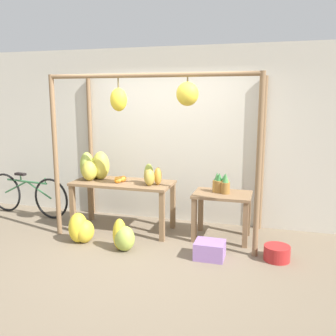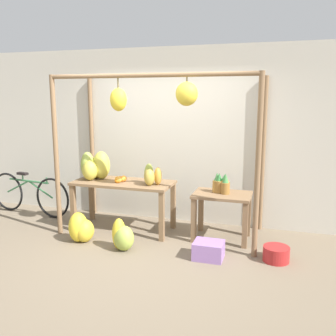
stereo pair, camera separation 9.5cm
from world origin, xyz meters
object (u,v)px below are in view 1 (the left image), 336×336
(banana_pile_on_table, at_px, (94,167))
(fruit_crate_white, at_px, (210,250))
(banana_pile_ground_left, at_px, (81,229))
(pineapple_cluster, at_px, (221,184))
(banana_pile_ground_right, at_px, (123,237))
(orange_pile, at_px, (120,179))
(parked_bicycle, at_px, (27,194))
(papaya_pile, at_px, (151,176))
(blue_bucket, at_px, (277,253))

(banana_pile_on_table, distance_m, fruit_crate_white, 2.24)
(banana_pile_ground_left, height_order, fruit_crate_white, banana_pile_ground_left)
(pineapple_cluster, xyz_separation_m, fruit_crate_white, (-0.01, -0.76, -0.69))
(banana_pile_on_table, relative_size, fruit_crate_white, 1.33)
(banana_pile_on_table, height_order, pineapple_cluster, banana_pile_on_table)
(pineapple_cluster, height_order, banana_pile_ground_right, pineapple_cluster)
(banana_pile_ground_right, relative_size, fruit_crate_white, 1.15)
(pineapple_cluster, distance_m, fruit_crate_white, 1.02)
(orange_pile, bearing_deg, parked_bicycle, 172.11)
(banana_pile_ground_right, bearing_deg, pineapple_cluster, 35.20)
(pineapple_cluster, bearing_deg, orange_pile, -175.50)
(orange_pile, height_order, banana_pile_ground_right, orange_pile)
(orange_pile, xyz_separation_m, papaya_pile, (0.50, -0.02, 0.09))
(banana_pile_on_table, relative_size, blue_bucket, 1.53)
(fruit_crate_white, height_order, blue_bucket, fruit_crate_white)
(parked_bicycle, bearing_deg, papaya_pile, -6.69)
(banana_pile_ground_right, bearing_deg, fruit_crate_white, 3.57)
(fruit_crate_white, bearing_deg, blue_bucket, 11.97)
(blue_bucket, relative_size, parked_bicycle, 0.19)
(blue_bucket, bearing_deg, pineapple_cluster, 144.17)
(banana_pile_ground_left, distance_m, papaya_pile, 1.24)
(banana_pile_on_table, relative_size, papaya_pile, 1.46)
(orange_pile, bearing_deg, blue_bucket, -11.33)
(banana_pile_ground_left, bearing_deg, parked_bicycle, 149.98)
(pineapple_cluster, height_order, fruit_crate_white, pineapple_cluster)
(pineapple_cluster, height_order, blue_bucket, pineapple_cluster)
(papaya_pile, bearing_deg, fruit_crate_white, -31.88)
(banana_pile_ground_right, relative_size, blue_bucket, 1.31)
(banana_pile_on_table, relative_size, orange_pile, 2.10)
(pineapple_cluster, xyz_separation_m, banana_pile_ground_right, (-1.18, -0.83, -0.61))
(banana_pile_ground_left, distance_m, parked_bicycle, 1.76)
(banana_pile_ground_right, relative_size, parked_bicycle, 0.25)
(pineapple_cluster, relative_size, banana_pile_ground_left, 0.69)
(fruit_crate_white, xyz_separation_m, parked_bicycle, (-3.35, 0.90, 0.25))
(fruit_crate_white, height_order, papaya_pile, papaya_pile)
(banana_pile_ground_left, relative_size, blue_bucket, 1.31)
(orange_pile, relative_size, banana_pile_ground_left, 0.56)
(fruit_crate_white, bearing_deg, orange_pile, 156.86)
(banana_pile_on_table, relative_size, parked_bicycle, 0.29)
(orange_pile, relative_size, parked_bicycle, 0.14)
(fruit_crate_white, relative_size, parked_bicycle, 0.22)
(orange_pile, xyz_separation_m, banana_pile_ground_left, (-0.34, -0.62, -0.61))
(blue_bucket, height_order, parked_bicycle, parked_bicycle)
(fruit_crate_white, height_order, parked_bicycle, parked_bicycle)
(banana_pile_ground_left, bearing_deg, banana_pile_ground_right, -8.00)
(orange_pile, distance_m, fruit_crate_white, 1.77)
(banana_pile_ground_left, relative_size, papaya_pile, 1.25)
(papaya_pile, bearing_deg, orange_pile, 177.82)
(banana_pile_on_table, relative_size, pineapple_cluster, 1.68)
(orange_pile, bearing_deg, banana_pile_ground_left, -118.97)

